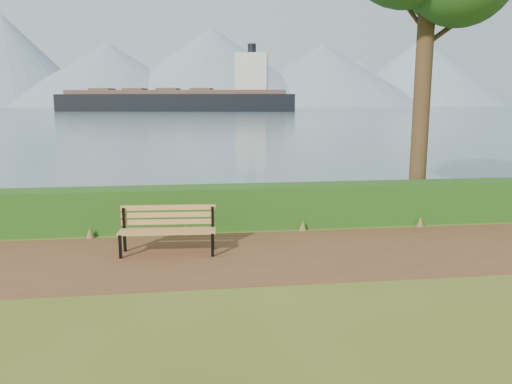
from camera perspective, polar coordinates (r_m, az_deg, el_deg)
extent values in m
plane|color=#4D5B1A|center=(9.52, -1.30, -7.86)|extent=(140.00, 140.00, 0.00)
cube|color=brown|center=(9.81, -1.50, -7.29)|extent=(40.00, 3.40, 0.01)
cube|color=#194814|center=(11.90, -2.73, -1.71)|extent=(32.00, 0.85, 1.00)
cube|color=#496576|center=(269.02, -7.66, 9.45)|extent=(700.00, 510.00, 0.00)
cone|color=gray|center=(442.61, -26.82, 13.26)|extent=(140.00, 140.00, 70.00)
cone|color=gray|center=(408.82, -16.47, 12.71)|extent=(160.00, 160.00, 48.00)
cone|color=gray|center=(415.48, -5.00, 14.00)|extent=(190.00, 190.00, 62.00)
cone|color=gray|center=(424.37, 7.60, 13.06)|extent=(170.00, 170.00, 50.00)
cone|color=gray|center=(465.45, 18.30, 12.88)|extent=(150.00, 150.00, 58.00)
cone|color=gray|center=(439.33, -9.14, 11.94)|extent=(120.00, 120.00, 35.00)
cone|color=gray|center=(459.84, 11.67, 12.09)|extent=(130.00, 130.00, 40.00)
cube|color=black|center=(9.91, -15.25, -6.08)|extent=(0.06, 0.07, 0.47)
cube|color=black|center=(10.29, -14.82, -4.22)|extent=(0.06, 0.07, 0.90)
cube|color=black|center=(10.07, -15.06, -4.60)|extent=(0.09, 0.55, 0.05)
cube|color=black|center=(9.72, -5.00, -6.07)|extent=(0.06, 0.07, 0.47)
cube|color=black|center=(10.10, -4.97, -4.18)|extent=(0.06, 0.07, 0.90)
cube|color=black|center=(9.88, -4.99, -4.57)|extent=(0.09, 0.55, 0.05)
cube|color=#AA7541|center=(9.74, -10.20, -4.72)|extent=(1.88, 0.22, 0.04)
cube|color=#AA7541|center=(9.87, -10.12, -4.52)|extent=(1.88, 0.22, 0.04)
cube|color=#AA7541|center=(10.00, -10.04, -4.33)|extent=(1.88, 0.22, 0.04)
cube|color=#AA7541|center=(10.12, -9.96, -4.15)|extent=(1.88, 0.22, 0.04)
cube|color=#AA7541|center=(10.15, -9.95, -3.37)|extent=(1.88, 0.17, 0.11)
cube|color=#AA7541|center=(10.12, -9.97, -2.57)|extent=(1.88, 0.17, 0.11)
cube|color=#AA7541|center=(10.09, -10.00, -1.76)|extent=(1.88, 0.17, 0.11)
cylinder|color=#3E2819|center=(13.80, 18.62, 13.46)|extent=(0.43, 0.43, 7.73)
cylinder|color=#3E2819|center=(14.10, 20.66, 16.78)|extent=(1.13, 0.13, 0.84)
cylinder|color=#3E2819|center=(13.88, 17.07, 19.33)|extent=(0.87, 0.41, 0.77)
cube|color=black|center=(173.98, -9.05, 9.64)|extent=(81.06, 28.83, 8.02)
cube|color=#503930|center=(174.01, -9.09, 11.19)|extent=(74.53, 26.28, 1.37)
cube|color=beige|center=(170.32, -0.47, 13.42)|extent=(12.03, 11.37, 12.60)
cylinder|color=black|center=(170.90, -0.48, 15.91)|extent=(2.75, 2.75, 4.01)
cube|color=brown|center=(181.54, -17.16, 11.11)|extent=(8.28, 8.81, 0.92)
cube|color=brown|center=(177.77, -13.65, 11.30)|extent=(8.28, 8.81, 0.92)
cube|color=brown|center=(174.67, -9.99, 11.46)|extent=(8.28, 8.81, 0.92)
cube|color=brown|center=(172.28, -6.22, 11.57)|extent=(8.28, 8.81, 0.92)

